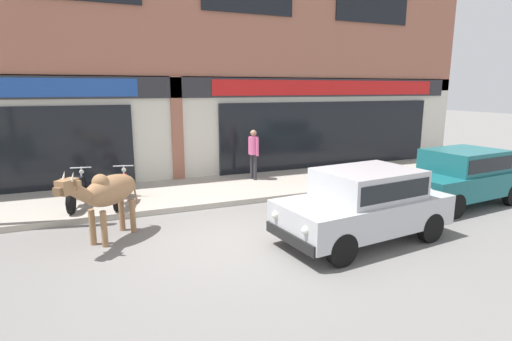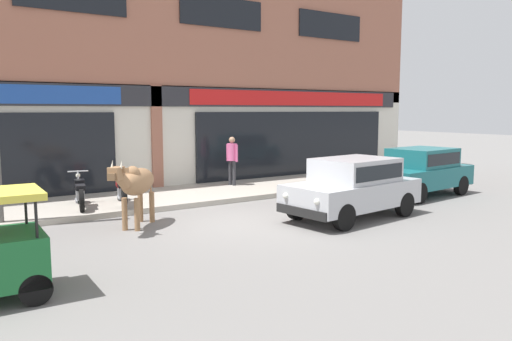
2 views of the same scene
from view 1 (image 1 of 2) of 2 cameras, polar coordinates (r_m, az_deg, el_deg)
ground_plane at (r=8.31m, az=-3.05°, el=-9.72°), size 90.00×90.00×0.00m
sidewalk at (r=11.74m, az=-9.31°, el=-3.07°), size 19.00×3.15×0.14m
shop_building at (r=13.26m, az=-11.99°, el=18.66°), size 23.00×1.40×9.80m
cow at (r=8.48m, az=-20.43°, el=-2.88°), size 1.65×1.71×1.61m
car_0 at (r=11.80m, az=27.28°, el=-0.46°), size 3.72×1.92×1.46m
car_1 at (r=8.27m, az=15.25°, el=-4.28°), size 3.73×1.98×1.46m
motorcycle_0 at (r=10.85m, az=-24.22°, el=-2.69°), size 0.64×1.79×0.88m
motorcycle_1 at (r=10.69m, az=-18.75°, el=-2.48°), size 0.67×1.79×0.88m
pedestrian at (r=12.70m, az=-0.37°, el=3.06°), size 0.32×0.49×1.60m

